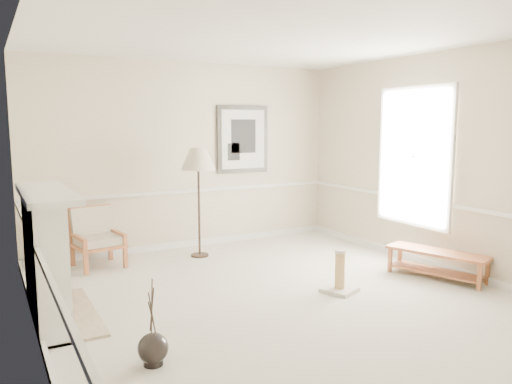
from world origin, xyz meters
The scene contains 8 objects.
ground centered at (0.00, 0.00, 0.00)m, with size 5.50×5.50×0.00m, color silver.
room centered at (0.14, 0.08, 1.87)m, with size 5.04×5.54×2.92m.
fireplace centered at (-2.34, 0.60, 0.64)m, with size 0.64×1.64×1.31m.
floor_vase centered at (-1.71, -0.86, 0.14)m, with size 0.25×0.25×0.74m.
armchair centered at (-1.54, 2.34, 0.44)m, with size 0.70×0.74×0.81m.
floor_lamp centered at (-0.09, 2.10, 1.40)m, with size 0.66×0.66×1.61m.
bench centered at (2.15, -0.34, 0.24)m, with size 0.77×1.31×0.36m.
scratching_post centered at (0.74, -0.16, 0.16)m, with size 0.46×0.46×0.50m.
Camera 1 is at (-2.82, -4.64, 1.96)m, focal length 35.00 mm.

